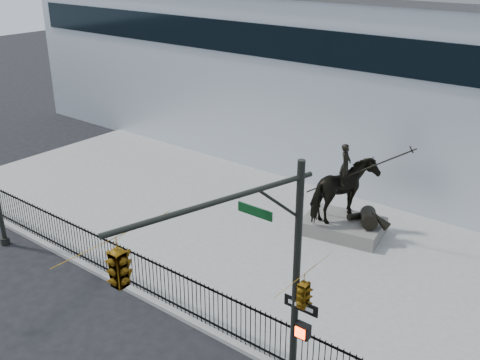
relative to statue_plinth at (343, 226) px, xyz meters
The scene contains 7 objects.
ground 10.06m from the statue_plinth, 110.09° to the right, with size 120.00×120.00×0.00m, color black.
plaza 4.24m from the statue_plinth, 144.78° to the right, with size 30.00×12.00×0.15m, color gray.
building 11.83m from the statue_plinth, 108.09° to the left, with size 44.00×14.00×9.00m, color silver.
picket_fence 8.90m from the statue_plinth, 112.86° to the right, with size 22.10×0.10×1.50m.
statue_plinth is the anchor object (origin of this frame).
equestrian_statue 1.56m from the statue_plinth, 10.12° to the left, with size 4.06×2.88×3.49m.
traffic_signal_right 12.62m from the statue_plinth, 75.23° to the right, with size 2.17×6.86×7.00m.
Camera 1 is at (13.07, -9.61, 11.35)m, focal length 42.00 mm.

